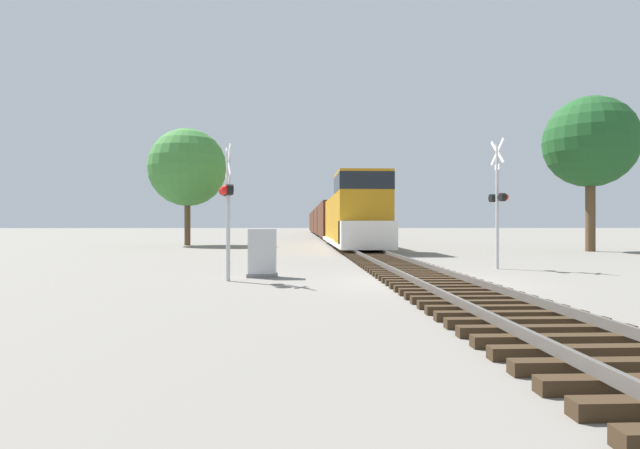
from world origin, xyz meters
name	(u,v)px	position (x,y,z in m)	size (l,w,h in m)	color
ground_plane	(426,282)	(0.00, 0.00, 0.00)	(400.00, 400.00, 0.00)	slate
rail_track_bed	(426,277)	(0.00, 0.00, 0.14)	(2.60, 160.00, 0.31)	#382819
freight_train	(326,221)	(0.00, 53.33, 2.03)	(2.97, 85.46, 4.59)	#B77A14
crossing_signal_near	(227,197)	(-5.65, 0.38, 2.41)	(0.54, 1.01, 3.89)	#B7B7BC
crossing_signal_far	(498,199)	(3.67, 3.91, 2.56)	(0.42, 1.01, 4.73)	#B7B7BC
relay_cabinet	(262,253)	(-4.72, 1.40, 0.73)	(0.93, 0.53, 1.49)	slate
tree_far_right	(590,142)	(13.85, 15.18, 6.53)	(5.41, 5.41, 9.28)	brown
tree_mid_background	(187,168)	(-12.21, 24.84, 6.00)	(5.97, 5.97, 9.00)	brown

